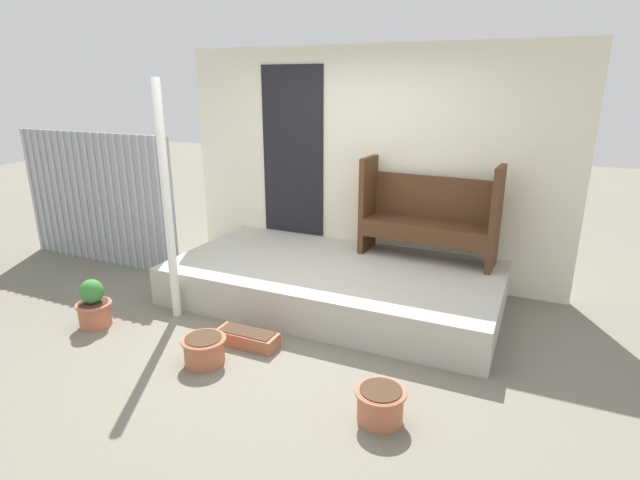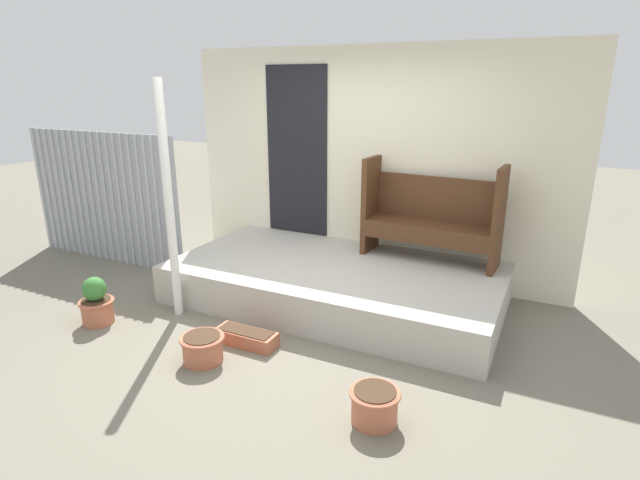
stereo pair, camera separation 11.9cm
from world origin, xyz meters
TOP-DOWN VIEW (x-y plane):
  - ground_plane at (0.00, 0.00)m, footprint 24.00×24.00m
  - porch_slab at (0.06, 0.88)m, footprint 3.35×1.77m
  - house_wall at (0.02, 1.80)m, footprint 4.55×0.08m
  - fence_corrugated at (-3.10, 0.76)m, footprint 2.41×0.05m
  - support_post at (-1.21, -0.10)m, footprint 0.08×0.08m
  - bench at (0.87, 1.51)m, footprint 1.44×0.48m
  - flower_pot_left at (-1.76, -0.60)m, footprint 0.33×0.33m
  - flower_pot_middle at (-0.42, -0.71)m, footprint 0.37×0.37m
  - flower_pot_right at (1.12, -0.81)m, footprint 0.35×0.35m
  - planter_box_rect at (-0.26, -0.32)m, footprint 0.56×0.21m

SIDE VIEW (x-z plane):
  - ground_plane at x=0.00m, z-range 0.00..0.00m
  - planter_box_rect at x=-0.26m, z-range 0.00..0.13m
  - flower_pot_middle at x=-0.42m, z-range 0.01..0.24m
  - flower_pot_right at x=1.12m, z-range 0.01..0.25m
  - porch_slab at x=0.06m, z-range 0.00..0.39m
  - flower_pot_left at x=-1.76m, z-range -0.03..0.43m
  - fence_corrugated at x=-3.10m, z-range 0.00..1.64m
  - bench at x=0.87m, z-range 0.38..1.42m
  - support_post at x=-1.21m, z-range 0.00..2.25m
  - house_wall at x=0.02m, z-range 0.00..2.60m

